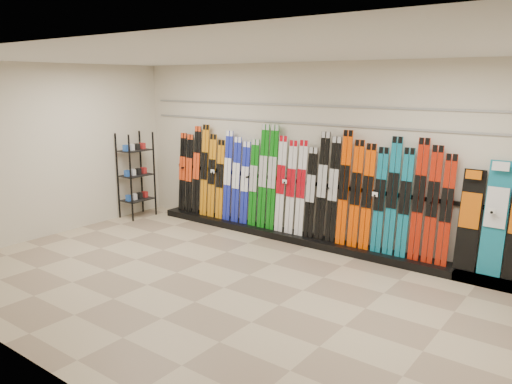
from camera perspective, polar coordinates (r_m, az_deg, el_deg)
The scene contains 10 objects.
floor at distance 6.78m, azimuth -3.68°, elevation -10.85°, with size 8.00×8.00×0.00m, color gray.
back_wall at distance 8.36m, azimuth 7.41°, elevation 4.27°, with size 8.00×8.00×0.00m, color beige.
left_wall at distance 9.42m, azimuth -22.70°, elevation 4.33°, with size 5.00×5.00×0.00m, color beige.
ceiling at distance 6.23m, azimuth -4.08°, elevation 15.39°, with size 8.00×8.00×0.00m, color silver.
ski_rack_base at distance 8.40m, azimuth 7.72°, elevation -5.82°, with size 8.00×0.40×0.12m, color black.
skis at distance 8.50m, azimuth 4.17°, elevation 0.74°, with size 5.36×0.18×1.84m.
snowboards at distance 7.38m, azimuth 26.78°, elevation -3.33°, with size 1.25×0.24×1.55m.
accessory_rack at distance 10.28m, azimuth -13.53°, elevation 1.89°, with size 0.40×0.60×1.70m, color black.
slatwall_rail_0 at distance 8.29m, azimuth 7.44°, elevation 7.68°, with size 7.60×0.02×0.03m, color gray.
slatwall_rail_1 at distance 8.27m, azimuth 7.49°, elevation 9.75°, with size 7.60×0.02×0.03m, color gray.
Camera 1 is at (4.07, -4.70, 2.69)m, focal length 35.00 mm.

